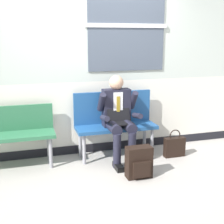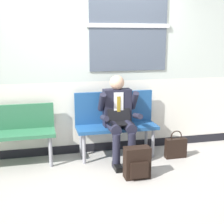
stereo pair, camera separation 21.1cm
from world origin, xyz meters
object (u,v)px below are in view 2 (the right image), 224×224
backpack (137,163)px  handbag (176,148)px  person_seated (119,116)px  bench_empty (9,130)px  bench_with_person (116,120)px

backpack → handbag: handbag is taller
backpack → person_seated: bearing=96.1°
bench_empty → handbag: bearing=-7.7°
bench_with_person → person_seated: (0.00, -0.21, 0.10)m
bench_empty → bench_with_person: bearing=0.5°
bench_with_person → handbag: size_ratio=2.83×
person_seated → backpack: size_ratio=3.01×
person_seated → backpack: person_seated is taller
backpack → handbag: size_ratio=0.97×
person_seated → handbag: size_ratio=2.91×
bench_empty → backpack: 1.84m
bench_with_person → handbag: bench_with_person is taller
backpack → handbag: (0.78, 0.52, -0.04)m
bench_with_person → person_seated: 0.23m
bench_with_person → handbag: (0.85, -0.33, -0.40)m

